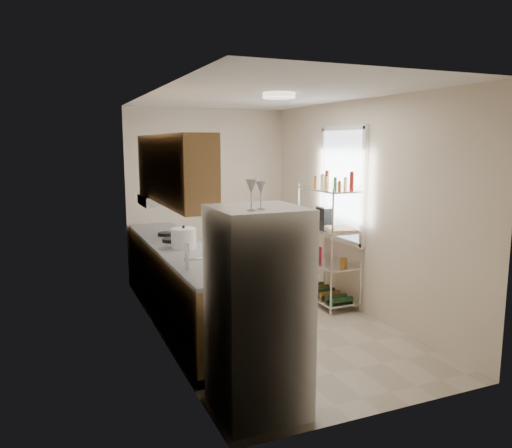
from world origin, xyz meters
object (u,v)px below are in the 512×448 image
at_px(frying_pan_large, 172,240).
at_px(cutting_board, 341,229).
at_px(refrigerator, 258,312).
at_px(espresso_machine, 325,216).
at_px(rice_cooker, 184,238).

height_order(frying_pan_large, cutting_board, cutting_board).
distance_m(refrigerator, cutting_board, 2.67).
relative_size(frying_pan_large, cutting_board, 0.56).
bearing_deg(refrigerator, frying_pan_large, 91.48).
relative_size(refrigerator, espresso_machine, 6.51).
distance_m(rice_cooker, frying_pan_large, 0.43).
height_order(cutting_board, espresso_machine, espresso_machine).
bearing_deg(refrigerator, rice_cooker, 90.77).
height_order(refrigerator, rice_cooker, refrigerator).
bearing_deg(refrigerator, cutting_board, 43.92).
relative_size(cutting_board, espresso_machine, 1.73).
xyz_separation_m(cutting_board, espresso_machine, (0.01, 0.42, 0.11)).
distance_m(frying_pan_large, espresso_machine, 2.01).
bearing_deg(espresso_machine, frying_pan_large, 172.54).
height_order(rice_cooker, cutting_board, rice_cooker).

